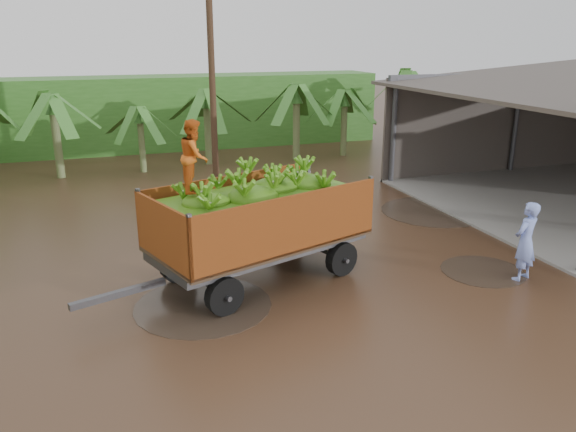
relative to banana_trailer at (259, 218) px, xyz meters
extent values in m
plane|color=black|center=(2.12, 1.46, -1.49)|extent=(100.00, 100.00, 0.00)
cube|color=#383330|center=(13.12, 7.36, 0.51)|extent=(12.00, 0.12, 4.00)
cube|color=#2D661E|center=(0.12, 17.46, 0.31)|extent=(22.00, 3.00, 3.60)
cube|color=#47474C|center=(-3.22, -1.12, -0.89)|extent=(1.90, 0.77, 0.13)
imported|color=#CD5B18|center=(-1.43, -0.14, 1.58)|extent=(0.78, 0.89, 1.56)
imported|color=#8097EA|center=(5.83, -2.05, -0.54)|extent=(0.81, 0.67, 1.90)
cylinder|color=#47301E|center=(0.82, 8.84, 2.88)|extent=(0.24, 0.24, 8.74)
camera|label=1|loc=(-3.32, -11.80, 3.98)|focal=35.00mm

